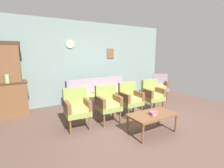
{
  "coord_description": "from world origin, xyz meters",
  "views": [
    {
      "loc": [
        -2.26,
        -2.79,
        1.67
      ],
      "look_at": [
        0.0,
        0.98,
        0.85
      ],
      "focal_mm": 26.76,
      "sensor_mm": 36.0,
      "label": 1
    }
  ],
  "objects_px": {
    "floral_couch": "(101,97)",
    "wingback_chair_by_fireplace": "(160,85)",
    "armchair_by_doorway": "(152,94)",
    "vase_on_cabinet": "(7,79)",
    "coffee_table": "(152,116)",
    "armchair_near_couch_end": "(130,98)",
    "armchair_row_middle": "(108,102)",
    "book_stack_on_table": "(153,113)",
    "floor_vase_by_wall": "(156,85)",
    "side_cabinet": "(4,100)",
    "armchair_near_cabinet": "(77,107)"
  },
  "relations": [
    {
      "from": "armchair_near_cabinet",
      "to": "book_stack_on_table",
      "type": "xyz_separation_m",
      "value": [
        1.25,
        -1.07,
        -0.04
      ]
    },
    {
      "from": "armchair_row_middle",
      "to": "coffee_table",
      "type": "bearing_deg",
      "value": -62.51
    },
    {
      "from": "side_cabinet",
      "to": "armchair_near_cabinet",
      "type": "xyz_separation_m",
      "value": [
        1.41,
        -1.61,
        0.03
      ]
    },
    {
      "from": "armchair_by_doorway",
      "to": "floral_couch",
      "type": "bearing_deg",
      "value": 140.78
    },
    {
      "from": "book_stack_on_table",
      "to": "wingback_chair_by_fireplace",
      "type": "bearing_deg",
      "value": 40.28
    },
    {
      "from": "floral_couch",
      "to": "book_stack_on_table",
      "type": "distance_m",
      "value": 2.07
    },
    {
      "from": "armchair_by_doorway",
      "to": "book_stack_on_table",
      "type": "xyz_separation_m",
      "value": [
        -1.05,
        -1.1,
        -0.04
      ]
    },
    {
      "from": "floral_couch",
      "to": "floor_vase_by_wall",
      "type": "distance_m",
      "value": 2.89
    },
    {
      "from": "floor_vase_by_wall",
      "to": "coffee_table",
      "type": "bearing_deg",
      "value": -136.55
    },
    {
      "from": "side_cabinet",
      "to": "armchair_near_cabinet",
      "type": "height_order",
      "value": "side_cabinet"
    },
    {
      "from": "armchair_near_couch_end",
      "to": "side_cabinet",
      "type": "bearing_deg",
      "value": 150.75
    },
    {
      "from": "side_cabinet",
      "to": "armchair_by_doorway",
      "type": "relative_size",
      "value": 1.28
    },
    {
      "from": "floor_vase_by_wall",
      "to": "book_stack_on_table",
      "type": "bearing_deg",
      "value": -136.28
    },
    {
      "from": "armchair_by_doorway",
      "to": "coffee_table",
      "type": "relative_size",
      "value": 0.9
    },
    {
      "from": "vase_on_cabinet",
      "to": "armchair_by_doorway",
      "type": "xyz_separation_m",
      "value": [
        3.58,
        -1.4,
        -0.54
      ]
    },
    {
      "from": "side_cabinet",
      "to": "wingback_chair_by_fireplace",
      "type": "relative_size",
      "value": 1.28
    },
    {
      "from": "armchair_by_doorway",
      "to": "book_stack_on_table",
      "type": "distance_m",
      "value": 1.52
    },
    {
      "from": "armchair_row_middle",
      "to": "floral_couch",
      "type": "bearing_deg",
      "value": 70.9
    },
    {
      "from": "armchair_near_couch_end",
      "to": "coffee_table",
      "type": "height_order",
      "value": "armchair_near_couch_end"
    },
    {
      "from": "floral_couch",
      "to": "armchair_near_couch_end",
      "type": "distance_m",
      "value": 1.06
    },
    {
      "from": "side_cabinet",
      "to": "floral_couch",
      "type": "bearing_deg",
      "value": -13.9
    },
    {
      "from": "side_cabinet",
      "to": "coffee_table",
      "type": "distance_m",
      "value": 3.77
    },
    {
      "from": "vase_on_cabinet",
      "to": "floral_couch",
      "type": "relative_size",
      "value": 0.11
    },
    {
      "from": "side_cabinet",
      "to": "coffee_table",
      "type": "height_order",
      "value": "side_cabinet"
    },
    {
      "from": "side_cabinet",
      "to": "floor_vase_by_wall",
      "type": "relative_size",
      "value": 1.59
    },
    {
      "from": "side_cabinet",
      "to": "book_stack_on_table",
      "type": "xyz_separation_m",
      "value": [
        2.66,
        -2.69,
        -0.01
      ]
    },
    {
      "from": "coffee_table",
      "to": "floral_couch",
      "type": "bearing_deg",
      "value": 94.27
    },
    {
      "from": "vase_on_cabinet",
      "to": "floor_vase_by_wall",
      "type": "relative_size",
      "value": 0.31
    },
    {
      "from": "armchair_by_doorway",
      "to": "book_stack_on_table",
      "type": "bearing_deg",
      "value": -133.57
    },
    {
      "from": "armchair_near_couch_end",
      "to": "wingback_chair_by_fireplace",
      "type": "relative_size",
      "value": 1.0
    },
    {
      "from": "armchair_row_middle",
      "to": "armchair_near_couch_end",
      "type": "relative_size",
      "value": 1.0
    },
    {
      "from": "side_cabinet",
      "to": "armchair_near_cabinet",
      "type": "bearing_deg",
      "value": -48.92
    },
    {
      "from": "vase_on_cabinet",
      "to": "book_stack_on_table",
      "type": "distance_m",
      "value": 3.6
    },
    {
      "from": "armchair_by_doorway",
      "to": "wingback_chair_by_fireplace",
      "type": "bearing_deg",
      "value": 33.79
    },
    {
      "from": "floral_couch",
      "to": "wingback_chair_by_fireplace",
      "type": "relative_size",
      "value": 2.28
    },
    {
      "from": "wingback_chair_by_fireplace",
      "to": "armchair_by_doorway",
      "type": "bearing_deg",
      "value": -146.21
    },
    {
      "from": "wingback_chair_by_fireplace",
      "to": "floor_vase_by_wall",
      "type": "distance_m",
      "value": 0.84
    },
    {
      "from": "side_cabinet",
      "to": "armchair_near_cabinet",
      "type": "distance_m",
      "value": 2.14
    },
    {
      "from": "armchair_near_couch_end",
      "to": "coffee_table",
      "type": "distance_m",
      "value": 1.06
    },
    {
      "from": "floral_couch",
      "to": "floor_vase_by_wall",
      "type": "xyz_separation_m",
      "value": [
        2.84,
        0.53,
        0.04
      ]
    },
    {
      "from": "armchair_row_middle",
      "to": "wingback_chair_by_fireplace",
      "type": "bearing_deg",
      "value": 17.78
    },
    {
      "from": "side_cabinet",
      "to": "coffee_table",
      "type": "relative_size",
      "value": 1.16
    },
    {
      "from": "floral_couch",
      "to": "armchair_by_doorway",
      "type": "bearing_deg",
      "value": -39.22
    },
    {
      "from": "vase_on_cabinet",
      "to": "coffee_table",
      "type": "bearing_deg",
      "value": -43.94
    },
    {
      "from": "armchair_row_middle",
      "to": "floor_vase_by_wall",
      "type": "bearing_deg",
      "value": 26.07
    },
    {
      "from": "coffee_table",
      "to": "floor_vase_by_wall",
      "type": "bearing_deg",
      "value": 43.45
    },
    {
      "from": "floral_couch",
      "to": "floor_vase_by_wall",
      "type": "height_order",
      "value": "floral_couch"
    },
    {
      "from": "armchair_row_middle",
      "to": "armchair_near_couch_end",
      "type": "distance_m",
      "value": 0.71
    },
    {
      "from": "vase_on_cabinet",
      "to": "book_stack_on_table",
      "type": "bearing_deg",
      "value": -44.64
    },
    {
      "from": "armchair_row_middle",
      "to": "armchair_by_doorway",
      "type": "height_order",
      "value": "same"
    }
  ]
}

